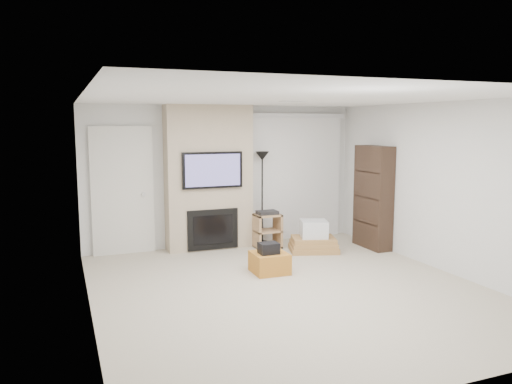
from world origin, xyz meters
name	(u,v)px	position (x,y,z in m)	size (l,w,h in m)	color
floor	(289,289)	(0.00, 0.00, 0.00)	(5.00, 5.50, 0.00)	#BEB29C
ceiling	(291,98)	(0.00, 0.00, 2.50)	(5.00, 5.50, 0.00)	white
wall_back	(224,176)	(0.00, 2.75, 1.25)	(5.00, 2.50, 0.00)	silver
wall_front	(441,243)	(0.00, -2.75, 1.25)	(5.00, 2.50, 0.00)	silver
wall_left	(87,208)	(-2.50, 0.00, 1.25)	(5.50, 2.50, 0.00)	silver
wall_right	(443,187)	(2.50, 0.00, 1.25)	(5.50, 2.50, 0.00)	silver
hvac_vent	(292,101)	(0.40, 0.80, 2.50)	(0.35, 0.18, 0.01)	silver
ottoman	(270,263)	(0.05, 0.78, 0.15)	(0.50, 0.50, 0.30)	#B67225
black_bag	(269,248)	(0.02, 0.74, 0.38)	(0.28, 0.22, 0.16)	black
fireplace_wall	(209,178)	(-0.35, 2.54, 1.24)	(1.50, 0.47, 2.50)	tan
entry_door	(123,192)	(-1.80, 2.71, 1.05)	(1.02, 0.11, 2.14)	silver
vertical_blinds	(296,172)	(1.40, 2.70, 1.27)	(1.98, 0.10, 2.37)	silver
floor_lamp	(262,171)	(0.63, 2.50, 1.33)	(0.25, 0.25, 1.69)	black
av_stand	(267,228)	(0.61, 2.19, 0.35)	(0.45, 0.38, 0.66)	tan
box_stack	(314,239)	(1.24, 1.65, 0.20)	(0.95, 0.82, 0.54)	#AF7F47
bookshelf	(373,197)	(2.34, 1.52, 0.90)	(0.30, 0.80, 1.80)	black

